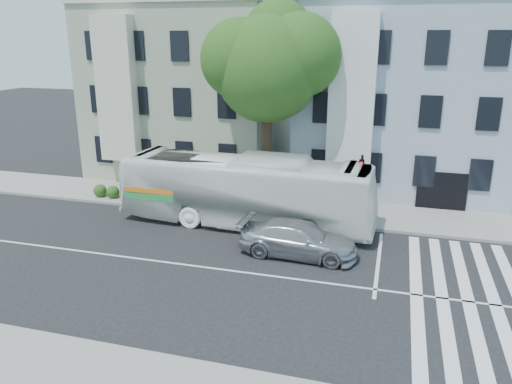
% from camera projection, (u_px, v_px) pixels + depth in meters
% --- Properties ---
extents(ground, '(120.00, 120.00, 0.00)m').
position_uv_depth(ground, '(214.00, 269.00, 20.58)').
color(ground, black).
rests_on(ground, ground).
extents(sidewalk_far, '(80.00, 4.00, 0.15)m').
position_uv_depth(sidewalk_far, '(264.00, 206.00, 27.90)').
color(sidewalk_far, gray).
rests_on(sidewalk_far, ground).
extents(building_left, '(12.00, 10.00, 11.00)m').
position_uv_depth(building_left, '(193.00, 91.00, 34.51)').
color(building_left, '#979F85').
rests_on(building_left, ground).
extents(building_right, '(12.00, 10.00, 11.00)m').
position_uv_depth(building_right, '(403.00, 98.00, 30.86)').
color(building_right, '#A0AFBE').
rests_on(building_right, ground).
extents(street_tree, '(7.30, 5.90, 11.10)m').
position_uv_depth(street_tree, '(270.00, 62.00, 26.22)').
color(street_tree, '#2D2116').
rests_on(street_tree, ground).
extents(bus, '(3.50, 12.96, 3.58)m').
position_uv_depth(bus, '(246.00, 191.00, 24.87)').
color(bus, white).
rests_on(bus, ground).
extents(sedan, '(2.29, 5.24, 1.50)m').
position_uv_depth(sedan, '(298.00, 239.00, 21.63)').
color(sedan, '#B5B7BD').
rests_on(sedan, ground).
extents(hedge, '(8.31, 3.56, 0.70)m').
position_uv_depth(hedge, '(166.00, 197.00, 28.08)').
color(hedge, '#255A1D').
rests_on(hedge, sidewalk_far).
extents(traffic_signal, '(0.39, 0.51, 3.72)m').
position_uv_depth(traffic_signal, '(361.00, 182.00, 24.14)').
color(traffic_signal, black).
rests_on(traffic_signal, ground).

